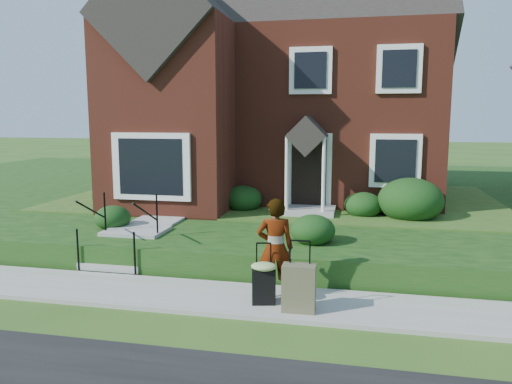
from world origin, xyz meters
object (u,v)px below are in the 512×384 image
(woman, at_px, (275,248))
(suitcase_olive, at_px, (299,288))
(suitcase_black, at_px, (264,280))
(front_steps, at_px, (128,242))

(woman, xyz_separation_m, suitcase_olive, (0.50, -0.56, -0.51))
(woman, xyz_separation_m, suitcase_black, (-0.14, -0.36, -0.49))
(suitcase_black, distance_m, suitcase_olive, 0.67)
(suitcase_black, height_order, suitcase_olive, suitcase_olive)
(suitcase_black, bearing_deg, front_steps, 137.23)
(woman, bearing_deg, suitcase_black, 58.04)
(front_steps, distance_m, suitcase_black, 4.13)
(woman, distance_m, suitcase_olive, 0.91)
(woman, height_order, suitcase_black, woman)
(front_steps, bearing_deg, suitcase_black, -29.73)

